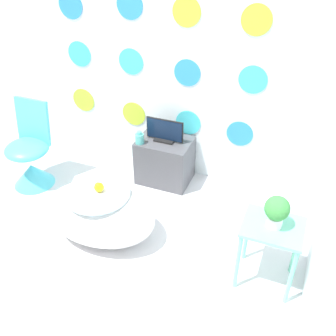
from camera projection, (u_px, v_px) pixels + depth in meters
name	position (u px, v px, depth m)	size (l,w,h in m)	color
ground_plane	(63.00, 294.00, 2.99)	(12.00, 12.00, 0.00)	silver
wall_back_dotted	(158.00, 50.00, 3.70)	(4.38, 0.05, 2.60)	white
bathtub	(100.00, 213.00, 3.40)	(1.00, 0.66, 0.47)	white
rubber_duck	(99.00, 187.00, 3.25)	(0.08, 0.09, 0.10)	yellow
chair	(31.00, 160.00, 4.00)	(0.44, 0.44, 0.88)	#4CC6DB
tv_cabinet	(165.00, 160.00, 4.07)	(0.54, 0.40, 0.48)	#4C4C51
tv	(165.00, 132.00, 3.87)	(0.38, 0.12, 0.23)	black
vase	(140.00, 138.00, 3.86)	(0.09, 0.09, 0.13)	#51B2AD
side_table	(271.00, 237.00, 2.86)	(0.44, 0.37, 0.57)	#72D8B7
potted_plant_left	(277.00, 210.00, 2.71)	(0.18, 0.18, 0.25)	white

